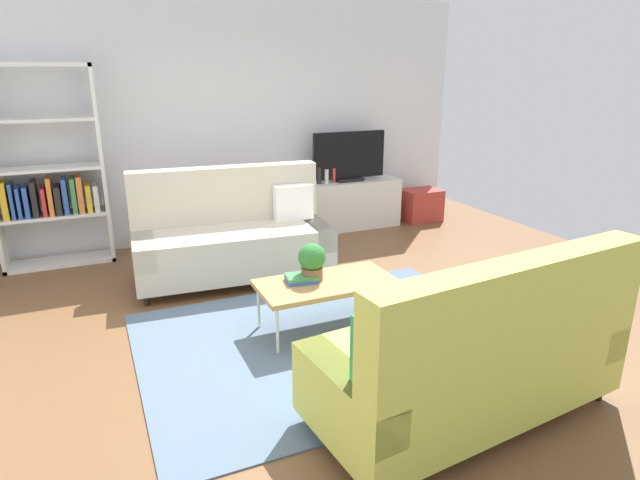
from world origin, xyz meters
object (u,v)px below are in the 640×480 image
(couch_beige, at_px, (233,236))
(tv_console, at_px, (348,204))
(couch_green, at_px, (472,354))
(potted_plant, at_px, (312,261))
(tv, at_px, (349,157))
(table_book_0, at_px, (301,280))
(bookshelf, at_px, (49,178))
(bottle_1, at_px, (326,176))
(coffee_table, at_px, (326,284))
(bottle_0, at_px, (319,176))
(bottle_2, at_px, (334,175))
(vase_0, at_px, (306,177))
(storage_trunk, at_px, (421,205))

(couch_beige, xyz_separation_m, tv_console, (1.86, 1.15, -0.12))
(couch_green, xyz_separation_m, potted_plant, (-0.39, 1.49, 0.14))
(tv, bearing_deg, table_book_0, -123.97)
(potted_plant, bearing_deg, bookshelf, 127.33)
(tv_console, relative_size, bottle_1, 7.69)
(coffee_table, xyz_separation_m, tv, (1.48, 2.55, 0.56))
(bottle_0, distance_m, bottle_2, 0.21)
(couch_green, bearing_deg, vase_0, 75.85)
(vase_0, distance_m, bottle_0, 0.17)
(storage_trunk, distance_m, table_book_0, 3.67)
(bottle_1, bearing_deg, couch_green, -102.29)
(coffee_table, relative_size, potted_plant, 3.57)
(bottle_0, bearing_deg, couch_green, -100.80)
(potted_plant, xyz_separation_m, bottle_0, (1.14, 2.46, 0.16))
(bottle_2, bearing_deg, couch_beige, -145.97)
(bottle_0, xyz_separation_m, bottle_2, (0.21, 0.00, -0.01))
(couch_green, bearing_deg, potted_plant, 99.07)
(tv_console, xyz_separation_m, bottle_2, (-0.22, -0.04, 0.41))
(coffee_table, xyz_separation_m, storage_trunk, (2.58, 2.47, -0.17))
(coffee_table, distance_m, bottle_0, 2.76)
(tv_console, relative_size, vase_0, 8.85)
(coffee_table, relative_size, vase_0, 6.95)
(storage_trunk, height_order, potted_plant, potted_plant)
(vase_0, distance_m, bottle_1, 0.27)
(storage_trunk, height_order, bottle_0, bottle_0)
(potted_plant, bearing_deg, tv, 57.54)
(tv_console, bearing_deg, bottle_0, -174.75)
(couch_beige, distance_m, couch_green, 2.92)
(table_book_0, xyz_separation_m, bottle_0, (1.23, 2.45, 0.31))
(potted_plant, distance_m, bottle_0, 2.72)
(coffee_table, bearing_deg, bottle_2, 63.51)
(tv_console, xyz_separation_m, storage_trunk, (1.10, -0.10, -0.10))
(couch_beige, xyz_separation_m, couch_green, (0.68, -2.84, 0.00))
(tv, height_order, bottle_1, tv)
(vase_0, bearing_deg, couch_green, -98.57)
(vase_0, relative_size, bottle_2, 0.84)
(couch_green, xyz_separation_m, tv, (1.19, 3.97, 0.51))
(table_book_0, xyz_separation_m, vase_0, (1.09, 2.54, 0.28))
(tv, xyz_separation_m, potted_plant, (-1.58, -2.48, -0.37))
(couch_green, distance_m, bookshelf, 4.66)
(potted_plant, bearing_deg, bottle_2, 61.16)
(couch_beige, bearing_deg, bottle_2, -141.94)
(storage_trunk, relative_size, potted_plant, 1.69)
(storage_trunk, bearing_deg, bookshelf, 178.51)
(vase_0, bearing_deg, bottle_2, -14.14)
(couch_beige, height_order, tv, tv)
(bottle_2, bearing_deg, tv, 5.13)
(tv, height_order, potted_plant, tv)
(vase_0, bearing_deg, bookshelf, -179.41)
(tv, xyz_separation_m, vase_0, (-0.58, 0.07, -0.23))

